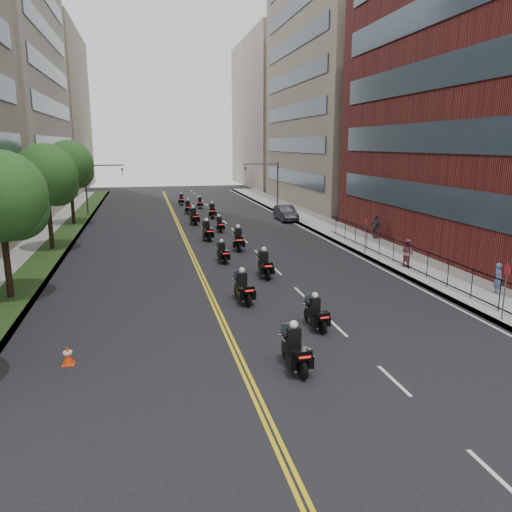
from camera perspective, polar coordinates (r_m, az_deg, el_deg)
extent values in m
plane|color=black|center=(16.30, 5.14, -15.10)|extent=(160.00, 160.00, 0.00)
cube|color=gray|center=(42.74, 10.34, 2.35)|extent=(4.00, 90.00, 0.15)
cube|color=gray|center=(40.13, -23.12, 0.86)|extent=(4.00, 90.00, 0.15)
cube|color=#1D3B15|center=(39.97, -22.01, 1.05)|extent=(2.00, 90.00, 0.04)
cube|color=#333F4C|center=(36.06, 18.37, 5.53)|extent=(0.12, 25.80, 1.80)
cube|color=#333F4C|center=(35.83, 18.83, 11.89)|extent=(0.12, 25.80, 1.80)
cube|color=#333F4C|center=(36.04, 19.30, 18.24)|extent=(0.12, 25.80, 1.80)
cube|color=#333F4C|center=(36.69, 19.80, 24.45)|extent=(0.12, 25.80, 1.80)
cube|color=#7A6D59|center=(67.37, 10.77, 18.78)|extent=(15.00, 28.00, 30.00)
cube|color=#333F4C|center=(64.53, 4.09, 9.01)|extent=(0.12, 24.08, 1.80)
cube|color=#333F4C|center=(64.41, 4.15, 12.57)|extent=(0.12, 24.08, 1.80)
cube|color=#333F4C|center=(64.52, 4.21, 16.12)|extent=(0.12, 24.08, 1.80)
cube|color=#333F4C|center=(64.89, 4.27, 19.65)|extent=(0.12, 24.08, 1.80)
cube|color=#333F4C|center=(65.50, 4.33, 23.12)|extent=(0.12, 24.08, 1.80)
cube|color=#333F4C|center=(66.34, 4.39, 26.52)|extent=(0.12, 24.08, 1.80)
cube|color=gray|center=(95.47, 3.35, 15.90)|extent=(15.00, 28.00, 26.00)
cube|color=#333F4C|center=(62.55, -21.48, 8.06)|extent=(0.12, 24.08, 1.80)
cube|color=#333F4C|center=(62.42, -21.78, 11.72)|extent=(0.12, 24.08, 1.80)
cube|color=#333F4C|center=(62.54, -22.09, 15.37)|extent=(0.12, 24.08, 1.80)
cube|color=#333F4C|center=(62.92, -22.41, 19.00)|extent=(0.12, 24.08, 1.80)
cube|color=#333F4C|center=(63.55, -22.74, 22.57)|extent=(0.12, 24.08, 1.80)
cube|color=#7A6D59|center=(93.51, -24.23, 14.92)|extent=(16.00, 28.00, 26.00)
cube|color=black|center=(30.61, 18.13, 0.77)|extent=(0.05, 28.00, 0.05)
cube|color=black|center=(30.89, 17.97, -1.59)|extent=(0.05, 28.00, 0.05)
cylinder|color=black|center=(27.06, -26.66, 0.30)|extent=(0.32, 0.32, 4.83)
sphere|color=#25531B|center=(26.67, -27.24, 6.10)|extent=(4.40, 4.40, 4.40)
sphere|color=#25531B|center=(26.98, -25.66, 4.84)|extent=(3.08, 3.08, 3.08)
cylinder|color=black|center=(38.62, -22.53, 4.23)|extent=(0.32, 0.32, 5.11)
sphere|color=#25531B|center=(38.35, -22.90, 8.54)|extent=(4.40, 4.40, 4.40)
sphere|color=#25531B|center=(38.69, -21.83, 7.57)|extent=(3.08, 3.08, 3.08)
cylinder|color=black|center=(50.39, -20.30, 6.33)|extent=(0.32, 0.32, 5.39)
sphere|color=#25531B|center=(50.18, -20.57, 9.82)|extent=(4.40, 4.40, 4.40)
sphere|color=#25531B|center=(50.54, -19.77, 9.02)|extent=(3.08, 3.08, 3.08)
cylinder|color=#3F3F44|center=(57.89, 2.49, 7.92)|extent=(0.18, 0.18, 5.60)
cylinder|color=#3F3F44|center=(57.24, 0.55, 10.49)|extent=(4.00, 0.14, 0.14)
imported|color=black|center=(56.90, -1.25, 9.67)|extent=(0.16, 0.20, 1.00)
cylinder|color=#3F3F44|center=(56.23, -18.83, 7.12)|extent=(0.18, 0.18, 5.60)
cylinder|color=#3F3F44|center=(55.89, -16.95, 9.90)|extent=(4.00, 0.14, 0.14)
imported|color=black|center=(55.83, -15.04, 9.19)|extent=(0.16, 0.20, 1.00)
cylinder|color=black|center=(16.88, 5.31, -12.74)|extent=(0.18, 0.70, 0.70)
cylinder|color=black|center=(18.29, 3.47, -10.64)|extent=(0.18, 0.70, 0.70)
cube|color=black|center=(17.47, 4.37, -10.79)|extent=(0.50, 1.40, 0.41)
cube|color=silver|center=(17.60, 4.30, -11.43)|extent=(0.42, 0.58, 0.31)
cube|color=black|center=(16.66, 5.35, -11.09)|extent=(0.55, 0.46, 0.33)
cube|color=red|center=(16.49, 5.62, -11.44)|extent=(0.41, 0.05, 0.07)
cube|color=black|center=(17.31, 4.34, -9.17)|extent=(0.46, 0.31, 0.64)
sphere|color=silver|center=(17.17, 4.35, -7.82)|extent=(0.30, 0.30, 0.30)
cylinder|color=black|center=(20.68, 7.60, -8.02)|extent=(0.18, 0.63, 0.63)
cylinder|color=black|center=(21.94, 5.96, -6.74)|extent=(0.18, 0.63, 0.63)
cube|color=black|center=(21.22, 6.77, -6.71)|extent=(0.49, 1.27, 0.37)
cube|color=silver|center=(21.33, 6.71, -7.21)|extent=(0.39, 0.53, 0.28)
cube|color=black|center=(20.52, 7.64, -6.77)|extent=(0.51, 0.43, 0.29)
cube|color=red|center=(20.36, 7.87, -6.98)|extent=(0.37, 0.06, 0.06)
cube|color=black|center=(21.11, 6.75, -5.49)|extent=(0.43, 0.29, 0.57)
sphere|color=silver|center=(21.00, 6.77, -4.48)|extent=(0.27, 0.27, 0.27)
cylinder|color=black|center=(23.78, -0.93, -5.03)|extent=(0.23, 0.71, 0.70)
cylinder|color=black|center=(25.28, -2.15, -3.96)|extent=(0.23, 0.71, 0.70)
cube|color=black|center=(24.44, -1.56, -3.83)|extent=(0.61, 1.43, 0.41)
cube|color=silver|center=(24.56, -1.60, -4.33)|extent=(0.46, 0.61, 0.31)
cube|color=black|center=(23.62, -0.93, -3.79)|extent=(0.59, 0.50, 0.33)
cube|color=red|center=(23.43, -0.76, -3.98)|extent=(0.41, 0.08, 0.07)
cube|color=black|center=(24.35, -1.61, -2.64)|extent=(0.49, 0.34, 0.64)
sphere|color=silver|center=(24.25, -1.62, -1.64)|extent=(0.30, 0.30, 0.30)
cylinder|color=black|center=(28.35, 1.32, -2.09)|extent=(0.15, 0.72, 0.72)
cylinder|color=black|center=(29.93, 0.56, -1.29)|extent=(0.15, 0.72, 0.72)
cube|color=black|center=(29.07, 0.93, -1.12)|extent=(0.45, 1.42, 0.42)
cube|color=silver|center=(29.18, 0.91, -1.56)|extent=(0.40, 0.58, 0.32)
cube|color=black|center=(28.21, 1.33, -1.02)|extent=(0.55, 0.44, 0.34)
cube|color=red|center=(28.01, 1.43, -1.16)|extent=(0.42, 0.03, 0.07)
cube|color=black|center=(29.00, 0.91, -0.09)|extent=(0.46, 0.30, 0.65)
sphere|color=silver|center=(28.91, 0.91, 0.77)|extent=(0.30, 0.30, 0.30)
cylinder|color=black|center=(32.10, -3.56, -0.44)|extent=(0.19, 0.63, 0.62)
cylinder|color=black|center=(33.48, -4.23, 0.10)|extent=(0.19, 0.63, 0.62)
cube|color=black|center=(32.74, -3.91, 0.27)|extent=(0.51, 1.27, 0.37)
cube|color=silver|center=(32.82, -3.92, -0.07)|extent=(0.40, 0.54, 0.27)
cube|color=black|center=(32.00, -3.58, 0.39)|extent=(0.51, 0.43, 0.29)
cube|color=red|center=(31.82, -3.48, 0.28)|extent=(0.37, 0.07, 0.06)
cube|color=black|center=(32.68, -3.94, 1.07)|extent=(0.43, 0.30, 0.57)
sphere|color=silver|center=(32.62, -3.96, 1.73)|extent=(0.26, 0.26, 0.26)
cylinder|color=black|center=(35.73, -1.93, 1.03)|extent=(0.23, 0.76, 0.75)
cylinder|color=black|center=(37.46, -2.16, 1.58)|extent=(0.23, 0.76, 0.75)
cube|color=black|center=(36.54, -2.05, 1.79)|extent=(0.61, 1.53, 0.44)
cube|color=silver|center=(36.64, -2.05, 1.41)|extent=(0.48, 0.65, 0.33)
cube|color=black|center=(35.62, -1.93, 1.94)|extent=(0.62, 0.52, 0.35)
cube|color=red|center=(35.40, -1.90, 1.84)|extent=(0.44, 0.08, 0.08)
cube|color=black|center=(36.49, -2.06, 2.66)|extent=(0.52, 0.36, 0.69)
sphere|color=silver|center=(36.43, -2.07, 3.38)|extent=(0.32, 0.32, 0.32)
cylinder|color=black|center=(39.64, -5.38, 2.12)|extent=(0.21, 0.74, 0.73)
cylinder|color=black|center=(41.28, -5.89, 2.54)|extent=(0.21, 0.74, 0.73)
cube|color=black|center=(40.41, -5.65, 2.75)|extent=(0.57, 1.47, 0.43)
cube|color=silver|center=(40.50, -5.66, 2.42)|extent=(0.46, 0.62, 0.32)
cube|color=black|center=(39.54, -5.40, 2.91)|extent=(0.59, 0.50, 0.34)
cube|color=red|center=(39.33, -5.33, 2.83)|extent=(0.43, 0.07, 0.07)
cube|color=black|center=(40.37, -5.68, 3.51)|extent=(0.49, 0.34, 0.66)
sphere|color=silver|center=(40.31, -5.70, 4.14)|extent=(0.31, 0.31, 0.31)
cylinder|color=black|center=(43.69, -4.03, 3.06)|extent=(0.14, 0.61, 0.61)
cylinder|color=black|center=(45.09, -4.34, 3.35)|extent=(0.14, 0.61, 0.61)
cube|color=black|center=(44.35, -4.19, 3.53)|extent=(0.41, 1.22, 0.36)
cube|color=silver|center=(44.42, -4.20, 3.27)|extent=(0.35, 0.50, 0.27)
cube|color=black|center=(43.61, -4.03, 3.66)|extent=(0.48, 0.39, 0.29)
cube|color=red|center=(43.43, -3.99, 3.60)|extent=(0.36, 0.04, 0.06)
cube|color=black|center=(44.32, -4.21, 4.11)|extent=(0.40, 0.26, 0.56)
sphere|color=silver|center=(44.28, -4.22, 4.60)|extent=(0.26, 0.26, 0.26)
cylinder|color=black|center=(47.75, -6.92, 3.90)|extent=(0.24, 0.76, 0.75)
cylinder|color=black|center=(49.45, -7.38, 4.19)|extent=(0.24, 0.76, 0.75)
cube|color=black|center=(48.55, -7.16, 4.41)|extent=(0.64, 1.53, 0.44)
cube|color=silver|center=(48.64, -7.17, 4.12)|extent=(0.49, 0.65, 0.33)
cube|color=black|center=(47.66, -6.94, 4.58)|extent=(0.63, 0.53, 0.35)
cube|color=red|center=(47.44, -6.88, 4.52)|extent=(0.44, 0.09, 0.08)
cube|color=black|center=(48.53, -7.20, 5.06)|extent=(0.52, 0.37, 0.68)
sphere|color=silver|center=(48.48, -7.21, 5.60)|extent=(0.32, 0.32, 0.32)
cylinder|color=black|center=(51.77, -4.96, 4.60)|extent=(0.20, 0.72, 0.71)
cylinder|color=black|center=(53.43, -5.08, 4.85)|extent=(0.20, 0.72, 0.71)
cube|color=black|center=(52.56, -5.03, 5.05)|extent=(0.54, 1.44, 0.42)
cube|color=silver|center=(52.64, -5.02, 4.79)|extent=(0.44, 0.60, 0.31)
cube|color=black|center=(51.70, -4.97, 5.20)|extent=(0.57, 0.48, 0.34)
cube|color=red|center=(51.48, -4.95, 5.15)|extent=(0.42, 0.06, 0.07)
cube|color=black|center=(52.54, -5.04, 5.62)|extent=(0.48, 0.32, 0.65)
sphere|color=silver|center=(52.50, -5.05, 6.10)|extent=(0.30, 0.30, 0.30)
cylinder|color=black|center=(55.49, -7.71, 5.06)|extent=(0.14, 0.68, 0.68)
cylinder|color=black|center=(57.07, -7.86, 5.26)|extent=(0.14, 0.68, 0.68)
cube|color=black|center=(56.25, -7.80, 5.45)|extent=(0.42, 1.35, 0.40)
cube|color=silver|center=(56.33, -7.79, 5.22)|extent=(0.38, 0.55, 0.30)
cube|color=black|center=(55.43, -7.73, 5.59)|extent=(0.52, 0.42, 0.32)
cube|color=red|center=(55.22, -7.71, 5.55)|extent=(0.40, 0.03, 0.07)
cube|color=black|center=(56.24, -7.81, 5.96)|extent=(0.44, 0.28, 0.62)
sphere|color=silver|center=(56.20, -7.83, 6.38)|extent=(0.29, 0.29, 0.29)
cylinder|color=black|center=(60.27, -6.42, 5.67)|extent=(0.20, 0.64, 0.63)
cylinder|color=black|center=(61.74, -6.41, 5.83)|extent=(0.20, 0.64, 0.63)
cube|color=black|center=(60.98, -6.42, 5.99)|extent=(0.53, 1.28, 0.37)
cube|color=silver|center=(61.05, -6.42, 5.80)|extent=(0.41, 0.55, 0.28)
cube|color=black|center=(60.22, -6.43, 6.12)|extent=(0.52, 0.44, 0.30)
cube|color=red|center=(60.03, -6.43, 6.08)|extent=(0.37, 0.07, 0.06)
cube|color=black|center=(60.97, -6.43, 6.43)|extent=(0.43, 0.30, 0.57)
sphere|color=silver|center=(60.94, -6.44, 6.79)|extent=(0.27, 0.27, 0.27)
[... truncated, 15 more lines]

